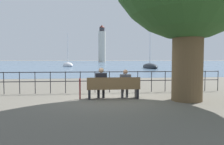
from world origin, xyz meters
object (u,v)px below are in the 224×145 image
object	(u,v)px
sailboat_0	(68,65)
sailboat_2	(150,66)
harbor_lighthouse	(102,45)
park_bench	(113,88)
seated_person_left	(101,82)
closed_umbrella	(80,87)
seated_person_right	(125,82)

from	to	relation	value
sailboat_0	sailboat_2	world-z (taller)	sailboat_2
harbor_lighthouse	park_bench	bearing A→B (deg)	-93.40
seated_person_left	closed_umbrella	distance (m)	0.90
seated_person_left	closed_umbrella	world-z (taller)	seated_person_left
sailboat_0	sailboat_2	bearing A→B (deg)	-56.56
park_bench	seated_person_right	bearing A→B (deg)	9.04
seated_person_right	harbor_lighthouse	world-z (taller)	harbor_lighthouse
seated_person_right	harbor_lighthouse	size ratio (longest dim) A/B	0.06
sailboat_0	sailboat_2	distance (m)	19.47
closed_umbrella	sailboat_2	bearing A→B (deg)	68.92
park_bench	closed_umbrella	distance (m)	1.38
sailboat_2	seated_person_right	bearing A→B (deg)	-110.49
sailboat_0	sailboat_2	xyz separation A→B (m)	(15.91, -11.23, 0.04)
sailboat_2	closed_umbrella	bearing A→B (deg)	-113.66
park_bench	closed_umbrella	xyz separation A→B (m)	(-1.38, 0.07, 0.05)
seated_person_right	sailboat_2	world-z (taller)	sailboat_2
park_bench	sailboat_0	world-z (taller)	sailboat_0
closed_umbrella	sailboat_0	distance (m)	41.65
harbor_lighthouse	seated_person_right	bearing A→B (deg)	-93.15
seated_person_left	closed_umbrella	xyz separation A→B (m)	(-0.87, -0.01, -0.21)
seated_person_right	sailboat_0	bearing A→B (deg)	98.45
closed_umbrella	harbor_lighthouse	bearing A→B (deg)	85.93
seated_person_right	sailboat_0	xyz separation A→B (m)	(-6.15, 41.41, -0.34)
seated_person_right	closed_umbrella	xyz separation A→B (m)	(-1.89, -0.01, -0.17)
seated_person_left	sailboat_0	size ratio (longest dim) A/B	0.16
seated_person_left	sailboat_2	xyz separation A→B (m)	(10.77, 30.19, -0.35)
closed_umbrella	seated_person_right	bearing A→B (deg)	0.44
closed_umbrella	sailboat_0	size ratio (longest dim) A/B	0.11
seated_person_left	harbor_lighthouse	bearing A→B (deg)	86.36
harbor_lighthouse	sailboat_2	bearing A→B (deg)	-87.85
sailboat_0	seated_person_left	bearing A→B (deg)	-104.28
park_bench	closed_umbrella	size ratio (longest dim) A/B	2.45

